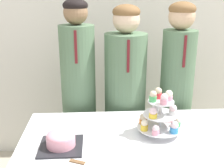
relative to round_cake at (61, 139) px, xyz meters
The scene contains 7 objects.
wall_back 1.43m from the round_cake, 70.47° to the left, with size 9.00×0.06×2.70m.
round_cake is the anchor object (origin of this frame).
cake_knife 0.22m from the round_cake, 50.59° to the right, with size 0.25×0.12×0.01m.
cupcake_stand 0.58m from the round_cake, 12.58° to the left, with size 0.26×0.26×0.27m.
student_0 0.64m from the round_cake, 84.28° to the left, with size 0.25×0.25×1.49m.
student_1 0.76m from the round_cake, 57.15° to the left, with size 0.31×0.31×1.45m.
student_2 1.02m from the round_cake, 38.48° to the left, with size 0.25×0.25×1.47m.
Camera 1 is at (-0.25, -1.02, 1.53)m, focal length 45.00 mm.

